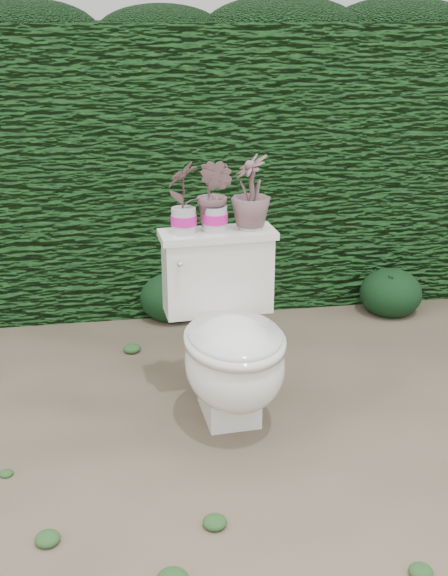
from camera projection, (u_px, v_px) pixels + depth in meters
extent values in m
plane|color=#7F6E57|center=(195.00, 415.00, 3.16)|extent=(60.00, 60.00, 0.00)
cube|color=#1D4F1A|center=(159.00, 163.00, 4.35)|extent=(8.00, 1.00, 1.60)
cube|color=white|center=(229.00, 394.00, 3.14)|extent=(0.24, 0.31, 0.20)
ellipsoid|color=white|center=(234.00, 363.00, 2.97)|extent=(0.44, 0.54, 0.39)
cube|color=white|center=(218.00, 275.00, 3.17)|extent=(0.48, 0.20, 0.34)
cube|color=white|center=(218.00, 234.00, 3.10)|extent=(0.51, 0.22, 0.03)
cylinder|color=silver|center=(179.00, 262.00, 3.00)|extent=(0.02, 0.06, 0.02)
sphere|color=silver|center=(180.00, 264.00, 2.98)|extent=(0.03, 0.03, 0.03)
imported|color=#1F6529|center=(183.00, 199.00, 3.01)|extent=(0.19, 0.19, 0.30)
imported|color=#1F6529|center=(215.00, 197.00, 3.04)|extent=(0.21, 0.21, 0.30)
imported|color=#1F6529|center=(251.00, 194.00, 3.07)|extent=(0.19, 0.19, 0.31)
ellipsoid|color=#123515|center=(173.00, 291.00, 4.14)|extent=(0.39, 0.39, 0.31)
ellipsoid|color=#123515|center=(391.00, 288.00, 4.20)|extent=(0.36, 0.36, 0.29)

